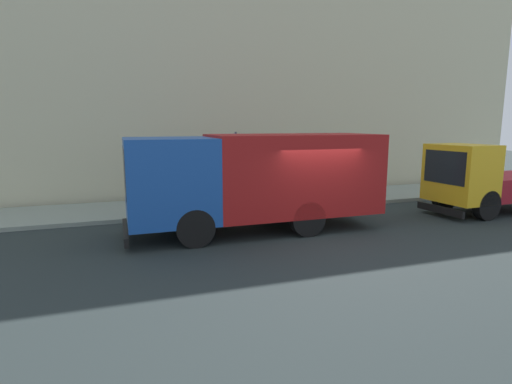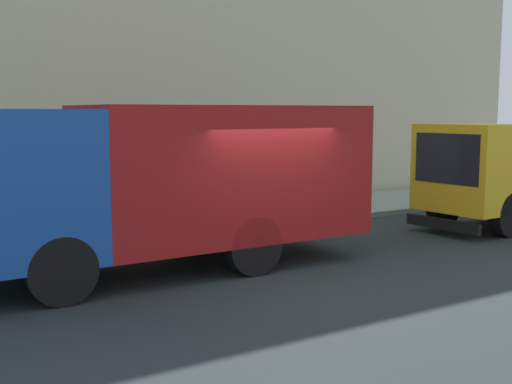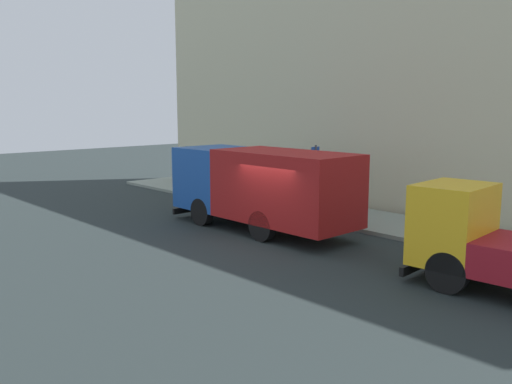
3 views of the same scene
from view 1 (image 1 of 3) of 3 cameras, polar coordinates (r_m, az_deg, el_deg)
ground at (r=12.24m, az=8.02°, el=-5.64°), size 80.00×80.00×0.00m
sidewalk at (r=16.41m, az=0.63°, el=-1.40°), size 3.34×30.00×0.14m
building_facade at (r=18.30m, az=-1.72°, el=16.53°), size 0.50×30.00×10.82m
large_utility_truck at (r=12.00m, az=-0.01°, el=2.21°), size 2.45×7.57×2.89m
small_flatbed_truck at (r=16.65m, az=29.38°, el=1.34°), size 2.31×5.06×2.50m
pedestrian_walking at (r=14.99m, az=-2.13°, el=1.52°), size 0.49×0.49×1.79m
pedestrian_standing at (r=16.06m, az=-12.93°, el=1.64°), size 0.41×0.41×1.70m
street_sign_post at (r=14.64m, az=-2.87°, el=3.99°), size 0.44×0.08×2.78m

